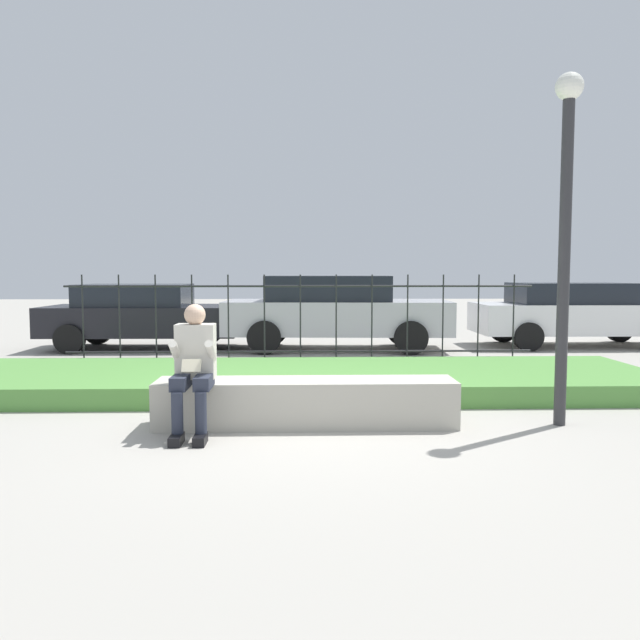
{
  "coord_description": "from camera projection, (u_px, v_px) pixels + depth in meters",
  "views": [
    {
      "loc": [
        0.02,
        -6.39,
        1.6
      ],
      "look_at": [
        0.24,
        1.1,
        1.02
      ],
      "focal_mm": 35.0,
      "sensor_mm": 36.0,
      "label": 1
    }
  ],
  "objects": [
    {
      "name": "stone_bench",
      "position": [
        306.0,
        405.0,
        6.47
      ],
      "size": [
        3.09,
        0.57,
        0.48
      ],
      "color": "#B7B2A3",
      "rests_on": "ground_plane"
    },
    {
      "name": "street_lamp",
      "position": [
        566.0,
        209.0,
        6.34
      ],
      "size": [
        0.28,
        0.28,
        3.59
      ],
      "color": "#2D2D30",
      "rests_on": "ground_plane"
    },
    {
      "name": "car_parked_right",
      "position": [
        575.0,
        313.0,
        13.31
      ],
      "size": [
        4.32,
        1.85,
        1.36
      ],
      "rotation": [
        0.0,
        0.0,
        -0.01
      ],
      "color": "silver",
      "rests_on": "ground_plane"
    },
    {
      "name": "person_seated_reader",
      "position": [
        194.0,
        363.0,
        6.08
      ],
      "size": [
        0.42,
        0.73,
        1.28
      ],
      "color": "black",
      "rests_on": "ground_plane"
    },
    {
      "name": "ground_plane",
      "position": [
        300.0,
        425.0,
        6.49
      ],
      "size": [
        60.0,
        60.0,
        0.0
      ],
      "primitive_type": "plane",
      "color": "#A8A399"
    },
    {
      "name": "iron_fence",
      "position": [
        300.0,
        320.0,
        10.03
      ],
      "size": [
        7.51,
        0.03,
        1.55
      ],
      "color": "#232326",
      "rests_on": "ground_plane"
    },
    {
      "name": "car_parked_center",
      "position": [
        335.0,
        311.0,
        12.76
      ],
      "size": [
        4.63,
        2.01,
        1.51
      ],
      "rotation": [
        0.0,
        0.0,
        -0.05
      ],
      "color": "#B7B7BC",
      "rests_on": "ground_plane"
    },
    {
      "name": "car_parked_left",
      "position": [
        141.0,
        315.0,
        12.89
      ],
      "size": [
        3.96,
        1.87,
        1.34
      ],
      "rotation": [
        0.0,
        0.0,
        -0.01
      ],
      "color": "black",
      "rests_on": "ground_plane"
    },
    {
      "name": "grass_berm",
      "position": [
        300.0,
        380.0,
        8.47
      ],
      "size": [
        9.51,
        2.6,
        0.26
      ],
      "color": "#569342",
      "rests_on": "ground_plane"
    }
  ]
}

